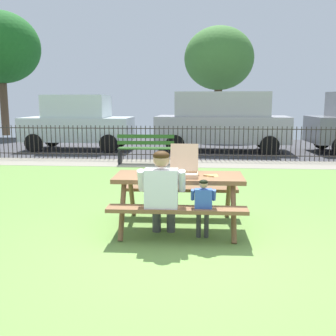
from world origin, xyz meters
name	(u,v)px	position (x,y,z in m)	size (l,w,h in m)	color
ground	(193,214)	(0.00, 1.79, -0.01)	(28.00, 11.59, 0.02)	#689142
cobblestone_walkway	(196,164)	(0.00, 6.89, 0.00)	(28.00, 1.40, 0.01)	gray
street_asphalt	(197,147)	(0.00, 10.87, -0.01)	(28.00, 6.57, 0.01)	#38383D
picnic_table_foreground	(179,187)	(-0.20, 1.05, 0.60)	(1.82, 1.50, 0.79)	brown
pizza_box_open	(184,168)	(-0.13, 1.06, 0.87)	(0.40, 0.50, 0.42)	tan
pizza_slice_on_table	(211,175)	(0.26, 1.05, 0.78)	(0.24, 0.26, 0.02)	#E5C84E
adult_at_table	(162,191)	(-0.39, 0.55, 0.66)	(0.61, 0.59, 1.19)	#4A4A4A
child_at_table	(203,203)	(0.14, 0.52, 0.51)	(0.32, 0.31, 0.83)	#3C3C3C
iron_fence_streetside	(196,143)	(0.00, 7.59, 0.53)	(20.37, 0.03, 1.03)	#2D2823
park_bench_center	(146,149)	(-1.42, 6.75, 0.42)	(1.61, 0.51, 0.85)	#2F5D24
parked_car_far_left	(78,122)	(-4.32, 9.82, 1.01)	(3.91, 1.86, 1.98)	silver
parked_car_left	(222,120)	(0.88, 9.82, 1.10)	(4.68, 2.12, 2.08)	#B7B3B9
far_tree_left	(0,48)	(-9.83, 15.40, 4.35)	(3.91, 3.91, 6.13)	brown
far_tree_midleft	(219,59)	(0.98, 15.40, 3.73)	(3.32, 3.32, 5.25)	brown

